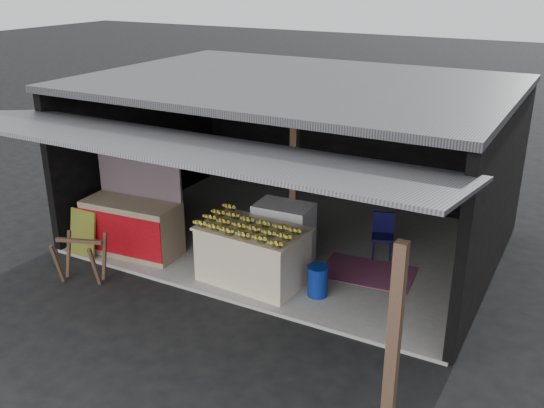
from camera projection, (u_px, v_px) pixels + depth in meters
The scene contains 13 objects.
ground at pixel (220, 300), 9.37m from camera, with size 80.00×80.00×0.00m, color black.
concrete_slab at pixel (293, 239), 11.40m from camera, with size 7.00×5.00×0.06m, color gray.
shophouse at pixel (303, 128), 10.91m from camera, with size 7.40×7.29×3.02m.
banana_table at pixel (253, 254), 9.67m from camera, with size 1.73×1.12×0.93m.
banana_pile at pixel (252, 223), 9.47m from camera, with size 1.55×0.93×0.18m, color yellow, non-canonical shape.
white_crate at pixel (284, 234), 10.29m from camera, with size 0.97×0.69×1.05m.
neighbor_stall at pixel (133, 224), 10.66m from camera, with size 1.76×0.91×1.75m.
green_signboard at pixel (83, 233), 10.57m from camera, with size 0.56×0.04×0.83m, color black.
sawhorse at pixel (81, 255), 9.75m from camera, with size 0.86×0.85×0.76m.
water_barrel at pixel (318, 282), 9.31m from camera, with size 0.31×0.31×0.46m, color navy.
plastic_chair at pixel (383, 231), 10.53m from camera, with size 0.47×0.47×0.78m.
magenta_rug at pixel (368, 272), 10.09m from camera, with size 1.50×1.00×0.01m, color #6E1847.
picture_frames at pixel (339, 114), 12.74m from camera, with size 1.62×0.04×0.46m.
Camera 1 is at (4.66, -6.79, 4.79)m, focal length 40.00 mm.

